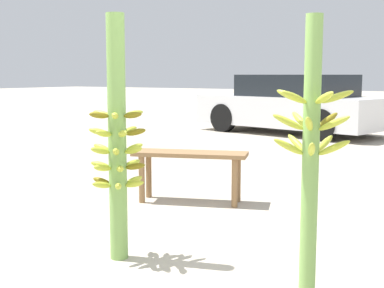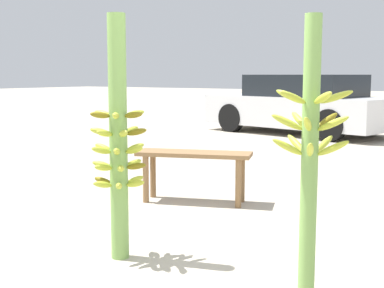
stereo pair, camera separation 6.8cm
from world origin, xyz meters
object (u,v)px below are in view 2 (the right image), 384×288
Objects in this scene: banana_stalk_left at (118,141)px; parked_car at (300,105)px; market_bench at (194,162)px; banana_stalk_center at (310,152)px.

banana_stalk_left reaches higher than parked_car.
banana_stalk_left reaches higher than market_bench.
market_bench is (-0.47, 1.66, -0.41)m from banana_stalk_left.
parked_car is at bearing 103.67° from banana_stalk_left.
parked_car is (-1.52, 6.52, 0.21)m from market_bench.
banana_stalk_left is at bearing -177.61° from banana_stalk_center.
banana_stalk_center is at bearing -145.61° from parked_car.
banana_stalk_left is 1.05× the size of banana_stalk_center.
banana_stalk_center is (1.34, 0.06, 0.02)m from banana_stalk_left.
banana_stalk_center reaches higher than parked_car.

